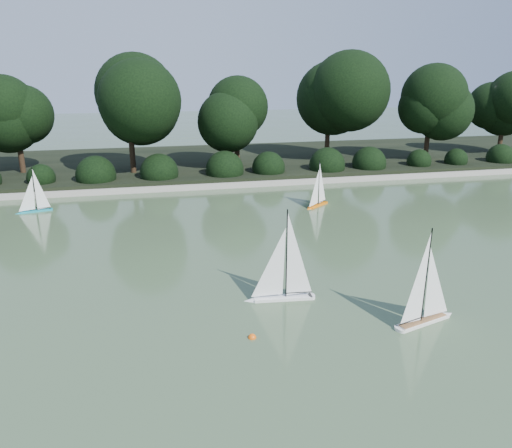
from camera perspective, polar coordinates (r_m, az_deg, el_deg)
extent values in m
plane|color=#334529|center=(9.19, 4.78, -8.76)|extent=(80.00, 80.00, 0.00)
cube|color=gray|center=(17.49, -3.94, 4.43)|extent=(40.00, 0.35, 0.18)
cube|color=black|center=(21.36, -5.59, 6.97)|extent=(40.00, 8.00, 0.30)
cylinder|color=black|center=(20.43, -25.18, 6.42)|extent=(0.20, 0.20, 1.37)
sphere|color=black|center=(20.22, -25.82, 11.12)|extent=(2.24, 2.24, 2.24)
cylinder|color=black|center=(19.03, -13.92, 7.31)|extent=(0.20, 0.20, 1.66)
sphere|color=black|center=(18.79, -14.38, 13.39)|extent=(2.66, 2.66, 2.66)
cylinder|color=black|center=(19.86, -2.16, 7.65)|extent=(0.20, 0.20, 1.26)
sphere|color=black|center=(19.65, -2.22, 12.17)|extent=(2.10, 2.10, 2.10)
cylinder|color=black|center=(21.55, 8.13, 8.91)|extent=(0.20, 0.20, 1.73)
sphere|color=black|center=(21.34, 8.38, 14.55)|extent=(2.80, 2.80, 2.80)
cylinder|color=black|center=(22.34, 18.87, 8.12)|extent=(0.20, 0.20, 1.48)
sphere|color=black|center=(22.13, 19.36, 12.89)|extent=(2.52, 2.52, 2.52)
cylinder|color=black|center=(25.10, 26.08, 8.16)|extent=(0.20, 0.20, 1.40)
sphere|color=black|center=(24.93, 26.62, 12.02)|extent=(2.24, 2.24, 2.24)
sphere|color=black|center=(18.44, -23.24, 4.87)|extent=(1.10, 1.10, 1.10)
sphere|color=black|center=(18.17, -17.03, 5.36)|extent=(1.10, 1.10, 1.10)
sphere|color=black|center=(18.12, -10.70, 5.80)|extent=(1.10, 1.10, 1.10)
sphere|color=black|center=(18.28, -4.40, 6.16)|extent=(1.10, 1.10, 1.10)
sphere|color=black|center=(18.66, 1.73, 6.44)|extent=(1.10, 1.10, 1.10)
sphere|color=black|center=(19.25, 7.55, 6.64)|extent=(1.10, 1.10, 1.10)
sphere|color=black|center=(20.01, 12.98, 6.76)|extent=(1.10, 1.10, 1.10)
sphere|color=black|center=(20.94, 17.97, 6.82)|extent=(1.10, 1.10, 1.10)
sphere|color=black|center=(22.02, 22.51, 6.84)|extent=(1.10, 1.10, 1.10)
sphere|color=black|center=(23.21, 26.60, 6.81)|extent=(1.10, 1.10, 1.10)
cube|color=white|center=(9.22, 3.11, -8.28)|extent=(1.08, 0.32, 0.11)
cone|color=white|center=(9.14, -0.76, -8.49)|extent=(0.23, 0.23, 0.21)
cylinder|color=white|center=(9.32, 6.37, -8.07)|extent=(0.14, 0.14, 0.11)
cylinder|color=black|center=(8.88, 3.54, -3.14)|extent=(0.02, 0.02, 1.65)
cylinder|color=black|center=(9.22, 4.90, -7.51)|extent=(0.49, 0.07, 0.02)
cube|color=silver|center=(8.86, 18.54, -10.37)|extent=(1.06, 0.51, 0.10)
cone|color=silver|center=(9.29, 21.11, -9.32)|extent=(0.26, 0.26, 0.21)
cylinder|color=silver|center=(8.51, 16.11, -11.33)|extent=(0.16, 0.16, 0.10)
cube|color=olive|center=(8.84, 18.58, -10.05)|extent=(0.97, 0.43, 0.01)
cylinder|color=black|center=(8.47, 18.87, -5.29)|extent=(0.03, 0.03, 1.62)
cylinder|color=black|center=(8.62, 17.33, -10.21)|extent=(0.47, 0.16, 0.02)
cube|color=orange|center=(15.31, 7.07, 2.24)|extent=(0.79, 0.68, 0.09)
cone|color=orange|center=(14.89, 6.03, 1.84)|extent=(0.25, 0.25, 0.17)
cylinder|color=orange|center=(15.67, 7.93, 2.56)|extent=(0.15, 0.15, 0.09)
cylinder|color=black|center=(15.17, 7.26, 4.89)|extent=(0.02, 0.02, 1.35)
cylinder|color=black|center=(15.48, 7.55, 2.76)|extent=(0.32, 0.26, 0.01)
cube|color=teal|center=(15.93, -23.86, 1.44)|extent=(0.85, 0.37, 0.08)
cone|color=teal|center=(15.92, -25.58, 1.20)|extent=(0.20, 0.20, 0.17)
cylinder|color=teal|center=(15.95, -22.38, 1.64)|extent=(0.12, 0.12, 0.08)
cylinder|color=black|center=(15.77, -24.02, 3.85)|extent=(0.02, 0.02, 1.29)
cylinder|color=black|center=(15.92, -23.10, 1.86)|extent=(0.37, 0.11, 0.01)
sphere|color=#F25B0C|center=(8.03, -0.45, -12.88)|extent=(0.13, 0.13, 0.13)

